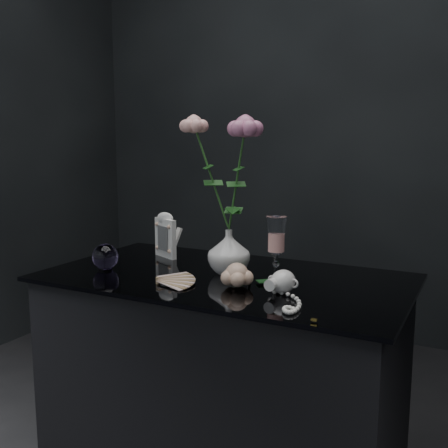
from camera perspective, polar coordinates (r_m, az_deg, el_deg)
The scene contains 9 objects.
table at distance 1.67m, azimuth 0.08°, elevation -18.34°, with size 1.05×0.58×0.76m.
vase at distance 1.54m, azimuth 0.53°, elevation -3.05°, with size 0.13×0.13×0.13m, color silver.
wine_glass at distance 1.45m, azimuth 5.70°, elevation -2.81°, with size 0.06×0.06×0.18m, color white, non-canonical shape.
picture_frame at distance 1.77m, azimuth -6.39°, elevation -1.17°, with size 0.11×0.09×0.15m, color white, non-canonical shape.
paperweight at distance 1.64m, azimuth -12.80°, elevation -3.50°, with size 0.08×0.08×0.08m, color #866CAF, non-canonical shape.
paper_fan at distance 1.46m, azimuth -7.20°, elevation -6.05°, with size 0.21×0.16×0.02m, color beige, non-canonical shape.
loose_rose at distance 1.41m, azimuth 1.40°, elevation -5.57°, with size 0.15×0.19×0.07m, color #DAAC8D, non-canonical shape.
pearl_jar at distance 1.37m, azimuth 6.43°, elevation -6.14°, with size 0.21×0.22×0.06m, color white, non-canonical shape.
roses at distance 1.51m, azimuth -0.08°, elevation 6.41°, with size 0.22×0.12×0.38m.
Camera 1 is at (0.68, -1.27, 1.15)m, focal length 42.00 mm.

